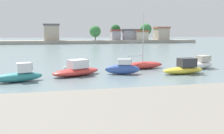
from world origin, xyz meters
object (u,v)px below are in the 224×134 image
at_px(mooring_buoy_2, 127,61).
at_px(mooring_buoy_0, 65,68).
at_px(moored_boat_0, 19,75).
at_px(moored_boat_4, 184,68).
at_px(moored_boat_1, 77,70).
at_px(moored_boat_2, 123,68).
at_px(moored_boat_3, 143,65).
at_px(moored_boat_5, 201,64).

bearing_deg(mooring_buoy_2, mooring_buoy_0, -149.38).
distance_m(moored_boat_0, moored_boat_4, 16.59).
distance_m(moored_boat_1, moored_boat_2, 4.83).
bearing_deg(moored_boat_1, moored_boat_2, -28.01).
bearing_deg(moored_boat_3, moored_boat_0, -170.64).
height_order(moored_boat_2, moored_boat_3, moored_boat_3).
bearing_deg(moored_boat_5, moored_boat_4, -163.18).
xyz_separation_m(moored_boat_3, mooring_buoy_2, (-0.12, 6.82, -0.30)).
relative_size(moored_boat_2, moored_boat_4, 0.77).
bearing_deg(moored_boat_5, mooring_buoy_0, 150.38).
bearing_deg(moored_boat_0, moored_boat_3, 3.82).
xyz_separation_m(moored_boat_3, moored_boat_4, (3.15, -4.19, 0.14)).
bearing_deg(moored_boat_4, moored_boat_2, 164.98).
bearing_deg(mooring_buoy_2, moored_boat_1, -129.60).
distance_m(moored_boat_5, mooring_buoy_2, 10.82).
height_order(moored_boat_1, moored_boat_4, moored_boat_4).
relative_size(moored_boat_1, mooring_buoy_0, 14.15).
height_order(moored_boat_2, mooring_buoy_2, moored_boat_2).
distance_m(moored_boat_4, mooring_buoy_2, 11.50).
relative_size(moored_boat_0, moored_boat_3, 0.66).
distance_m(moored_boat_0, moored_boat_2, 10.21).
xyz_separation_m(moored_boat_2, mooring_buoy_2, (3.24, 9.96, -0.45)).
height_order(moored_boat_1, moored_boat_3, moored_boat_3).
bearing_deg(mooring_buoy_0, mooring_buoy_2, 30.62).
bearing_deg(moored_boat_2, mooring_buoy_0, 152.93).
bearing_deg(moored_boat_4, moored_boat_0, 176.75).
relative_size(moored_boat_2, mooring_buoy_2, 11.80).
relative_size(moored_boat_1, mooring_buoy_2, 17.16).
relative_size(moored_boat_5, mooring_buoy_0, 12.05).
distance_m(moored_boat_5, mooring_buoy_0, 16.46).
xyz_separation_m(moored_boat_0, moored_boat_1, (5.23, 2.00, -0.02)).
height_order(moored_boat_0, mooring_buoy_0, moored_boat_0).
bearing_deg(moored_boat_2, moored_boat_3, 52.98).
xyz_separation_m(moored_boat_0, moored_boat_5, (20.31, 3.52, 0.01)).
bearing_deg(moored_boat_1, mooring_buoy_0, 79.30).
distance_m(moored_boat_0, mooring_buoy_0, 7.53).
bearing_deg(mooring_buoy_0, moored_boat_3, -8.38).
relative_size(moored_boat_4, moored_boat_5, 1.05).
xyz_separation_m(moored_boat_0, moored_boat_4, (16.58, 0.74, 0.02)).
height_order(moored_boat_0, mooring_buoy_2, moored_boat_0).
bearing_deg(moored_boat_3, mooring_buoy_2, 80.24).
xyz_separation_m(moored_boat_1, mooring_buoy_0, (-1.14, 4.30, -0.36)).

